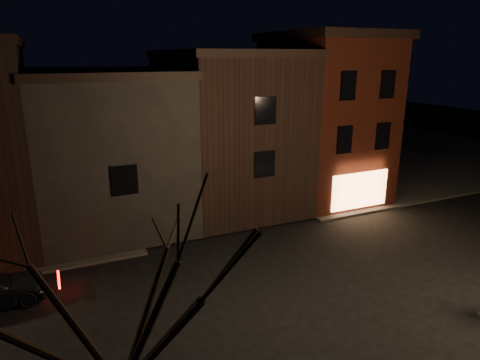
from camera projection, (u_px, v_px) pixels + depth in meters
name	position (u px, v px, depth m)	size (l,w,h in m)	color
ground	(291.00, 281.00, 18.16)	(120.00, 120.00, 0.00)	black
sidewalk_far_right	(359.00, 149.00, 43.56)	(30.00, 30.00, 0.12)	#2D2B28
corner_building	(324.00, 116.00, 28.10)	(6.50, 8.50, 10.50)	#4B180D
row_building_a	(227.00, 129.00, 26.57)	(7.30, 10.30, 9.40)	black
row_building_b	(108.00, 146.00, 23.83)	(7.80, 10.30, 8.40)	black
bare_tree_left	(112.00, 285.00, 7.34)	(5.60, 5.60, 7.50)	black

